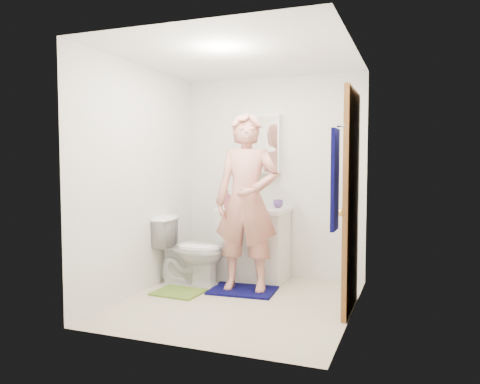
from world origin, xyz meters
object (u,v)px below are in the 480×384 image
at_px(toilet, 190,250).
at_px(vanity_cabinet, 254,246).
at_px(towel, 335,180).
at_px(man, 247,202).
at_px(soap_dispenser, 228,199).
at_px(medicine_cabinet, 260,144).
at_px(toothbrush_cup, 278,204).

bearing_deg(toilet, vanity_cabinet, -57.80).
bearing_deg(towel, man, 138.33).
bearing_deg(vanity_cabinet, man, -79.79).
relative_size(toilet, soap_dispenser, 3.87).
xyz_separation_m(medicine_cabinet, toothbrush_cup, (0.26, -0.12, -0.70)).
bearing_deg(toilet, towel, -126.92).
bearing_deg(man, toothbrush_cup, 68.20).
xyz_separation_m(towel, toilet, (-1.77, 0.99, -0.86)).
bearing_deg(soap_dispenser, vanity_cabinet, 16.34).
distance_m(medicine_cabinet, toilet, 1.53).
bearing_deg(medicine_cabinet, towel, -55.39).
relative_size(medicine_cabinet, man, 0.37).
relative_size(vanity_cabinet, towel, 1.00).
relative_size(vanity_cabinet, toilet, 1.02).
bearing_deg(toilet, medicine_cabinet, -47.12).
height_order(medicine_cabinet, toilet, medicine_cabinet).
distance_m(soap_dispenser, man, 0.58).
bearing_deg(vanity_cabinet, towel, -51.53).
relative_size(medicine_cabinet, towel, 0.87).
xyz_separation_m(toilet, toothbrush_cup, (0.85, 0.60, 0.51)).
bearing_deg(vanity_cabinet, medicine_cabinet, 90.00).
xyz_separation_m(toothbrush_cup, man, (-0.17, -0.62, 0.07)).
relative_size(medicine_cabinet, toothbrush_cup, 5.96).
bearing_deg(soap_dispenser, towel, -43.35).
bearing_deg(man, towel, -48.46).
xyz_separation_m(vanity_cabinet, towel, (1.18, -1.48, 0.85)).
relative_size(vanity_cabinet, soap_dispenser, 3.96).
relative_size(towel, man, 0.43).
bearing_deg(towel, toilet, 150.78).
relative_size(toilet, man, 0.42).
distance_m(vanity_cabinet, towel, 2.08).
bearing_deg(man, vanity_cabinet, 93.42).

